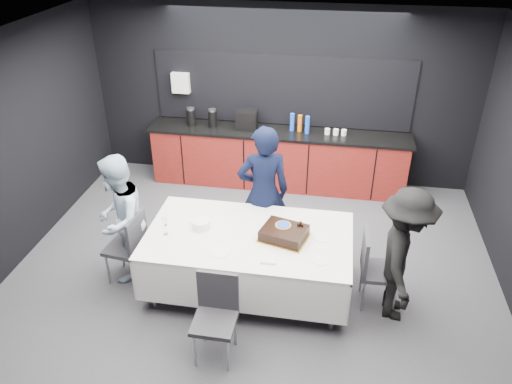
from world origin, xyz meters
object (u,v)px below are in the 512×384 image
chair_right (374,265)px  person_center (263,193)px  person_left (120,219)px  champagne_flute (165,222)px  chair_near (216,310)px  chair_left (130,243)px  cake_assembly (284,233)px  plate_stack (201,224)px  party_table (249,245)px  person_right (403,256)px

chair_right → person_center: bearing=151.0°
person_left → champagne_flute: bearing=71.5°
person_center → chair_near: bearing=66.1°
chair_near → person_left: size_ratio=0.58×
person_left → person_center: bearing=111.7°
chair_left → chair_right: (2.83, 0.07, 0.00)m
cake_assembly → chair_left: size_ratio=0.65×
cake_assembly → plate_stack: cake_assembly is taller
person_left → plate_stack: bearing=88.4°
champagne_flute → chair_left: champagne_flute is taller
chair_left → chair_right: same height
chair_left → chair_right: size_ratio=1.00×
cake_assembly → champagne_flute: (-1.33, -0.16, 0.09)m
party_table → plate_stack: (-0.57, 0.05, 0.19)m
cake_assembly → person_center: bearing=115.2°
cake_assembly → chair_near: cake_assembly is taller
chair_right → chair_near: same height
person_center → plate_stack: bearing=31.6°
cake_assembly → party_table: bearing=-178.5°
plate_stack → chair_left: bearing=-172.6°
person_left → party_table: bearing=86.1°
cake_assembly → chair_near: 1.18m
plate_stack → chair_left: 0.91m
champagne_flute → person_right: (2.61, 0.03, -0.15)m
party_table → person_center: bearing=86.3°
chair_left → person_right: 3.12m
person_right → party_table: bearing=89.5°
plate_stack → chair_right: 2.00m
chair_left → person_left: bearing=145.6°
chair_left → plate_stack: bearing=7.4°
person_right → champagne_flute: bearing=94.1°
plate_stack → chair_near: bearing=-68.0°
plate_stack → person_left: person_left is taller
cake_assembly → chair_right: bearing=-0.4°
cake_assembly → chair_right: cake_assembly is taller
chair_left → person_center: (1.47, 0.82, 0.36)m
cake_assembly → chair_left: cake_assembly is taller
plate_stack → person_right: (2.25, -0.17, -0.04)m
plate_stack → chair_near: chair_near is taller
chair_near → champagne_flute: bearing=132.8°
champagne_flute → chair_near: champagne_flute is taller
cake_assembly → plate_stack: (-0.97, 0.04, -0.01)m
cake_assembly → champagne_flute: size_ratio=2.69×
champagne_flute → chair_left: 0.64m
chair_near → person_left: bearing=144.1°
party_table → champagne_flute: champagne_flute is taller
cake_assembly → person_right: 1.29m
party_table → cake_assembly: 0.45m
cake_assembly → plate_stack: size_ratio=2.84×
champagne_flute → person_right: size_ratio=0.14×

